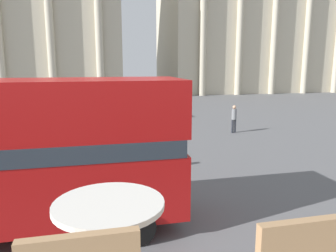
{
  "coord_description": "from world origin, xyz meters",
  "views": [
    {
      "loc": [
        0.79,
        -2.03,
        4.49
      ],
      "look_at": [
        4.89,
        15.5,
        1.04
      ],
      "focal_mm": 35.0,
      "sensor_mm": 36.0,
      "label": 1
    }
  ],
  "objects_px": {
    "plaza_building_right": "(265,15)",
    "pedestrian_grey": "(234,117)",
    "traffic_light_mid": "(45,104)",
    "traffic_light_near": "(66,125)",
    "cafe_dining_table": "(110,235)",
    "plaza_building_left": "(7,4)",
    "car_black": "(154,109)",
    "car_silver": "(102,106)"
  },
  "relations": [
    {
      "from": "cafe_dining_table",
      "to": "plaza_building_left",
      "type": "height_order",
      "value": "plaza_building_left"
    },
    {
      "from": "car_silver",
      "to": "car_black",
      "type": "xyz_separation_m",
      "value": [
        4.13,
        -3.04,
        0.0
      ]
    },
    {
      "from": "traffic_light_near",
      "to": "car_black",
      "type": "relative_size",
      "value": 0.82
    },
    {
      "from": "cafe_dining_table",
      "to": "traffic_light_mid",
      "type": "height_order",
      "value": "cafe_dining_table"
    },
    {
      "from": "plaza_building_right",
      "to": "car_silver",
      "type": "xyz_separation_m",
      "value": [
        -27.99,
        -22.45,
        -11.87
      ]
    },
    {
      "from": "cafe_dining_table",
      "to": "car_silver",
      "type": "relative_size",
      "value": 0.17
    },
    {
      "from": "plaza_building_right",
      "to": "pedestrian_grey",
      "type": "bearing_deg",
      "value": -121.3
    },
    {
      "from": "plaza_building_left",
      "to": "car_silver",
      "type": "distance_m",
      "value": 22.95
    },
    {
      "from": "traffic_light_mid",
      "to": "car_silver",
      "type": "relative_size",
      "value": 0.85
    },
    {
      "from": "traffic_light_mid",
      "to": "car_black",
      "type": "height_order",
      "value": "traffic_light_mid"
    },
    {
      "from": "cafe_dining_table",
      "to": "car_silver",
      "type": "height_order",
      "value": "cafe_dining_table"
    },
    {
      "from": "traffic_light_mid",
      "to": "pedestrian_grey",
      "type": "height_order",
      "value": "traffic_light_mid"
    },
    {
      "from": "cafe_dining_table",
      "to": "plaza_building_left",
      "type": "xyz_separation_m",
      "value": [
        -9.98,
        45.09,
        8.22
      ]
    },
    {
      "from": "cafe_dining_table",
      "to": "traffic_light_near",
      "type": "bearing_deg",
      "value": 95.55
    },
    {
      "from": "plaza_building_right",
      "to": "traffic_light_mid",
      "type": "relative_size",
      "value": 9.74
    },
    {
      "from": "traffic_light_near",
      "to": "pedestrian_grey",
      "type": "xyz_separation_m",
      "value": [
        9.99,
        7.17,
        -1.21
      ]
    },
    {
      "from": "cafe_dining_table",
      "to": "car_silver",
      "type": "bearing_deg",
      "value": 88.31
    },
    {
      "from": "traffic_light_near",
      "to": "traffic_light_mid",
      "type": "height_order",
      "value": "traffic_light_mid"
    },
    {
      "from": "cafe_dining_table",
      "to": "traffic_light_near",
      "type": "height_order",
      "value": "cafe_dining_table"
    },
    {
      "from": "plaza_building_left",
      "to": "plaza_building_right",
      "type": "bearing_deg",
      "value": 8.09
    },
    {
      "from": "traffic_light_near",
      "to": "pedestrian_grey",
      "type": "bearing_deg",
      "value": 35.67
    },
    {
      "from": "cafe_dining_table",
      "to": "pedestrian_grey",
      "type": "relative_size",
      "value": 0.4
    },
    {
      "from": "car_black",
      "to": "plaza_building_right",
      "type": "bearing_deg",
      "value": 38.47
    },
    {
      "from": "car_black",
      "to": "pedestrian_grey",
      "type": "height_order",
      "value": "pedestrian_grey"
    },
    {
      "from": "plaza_building_right",
      "to": "cafe_dining_table",
      "type": "bearing_deg",
      "value": -119.67
    },
    {
      "from": "traffic_light_mid",
      "to": "car_black",
      "type": "relative_size",
      "value": 0.85
    },
    {
      "from": "car_silver",
      "to": "pedestrian_grey",
      "type": "bearing_deg",
      "value": -10.32
    },
    {
      "from": "plaza_building_left",
      "to": "plaza_building_right",
      "type": "xyz_separation_m",
      "value": [
        38.81,
        5.51,
        0.78
      ]
    },
    {
      "from": "car_silver",
      "to": "pedestrian_grey",
      "type": "relative_size",
      "value": 2.31
    },
    {
      "from": "plaza_building_left",
      "to": "pedestrian_grey",
      "type": "distance_m",
      "value": 34.82
    },
    {
      "from": "car_black",
      "to": "pedestrian_grey",
      "type": "relative_size",
      "value": 2.31
    },
    {
      "from": "traffic_light_near",
      "to": "car_silver",
      "type": "height_order",
      "value": "traffic_light_near"
    },
    {
      "from": "plaza_building_right",
      "to": "pedestrian_grey",
      "type": "xyz_separation_m",
      "value": [
        -19.88,
        -32.7,
        -11.51
      ]
    },
    {
      "from": "car_silver",
      "to": "pedestrian_grey",
      "type": "xyz_separation_m",
      "value": [
        8.12,
        -10.25,
        0.36
      ]
    },
    {
      "from": "pedestrian_grey",
      "to": "car_silver",
      "type": "bearing_deg",
      "value": -39.55
    },
    {
      "from": "plaza_building_right",
      "to": "traffic_light_near",
      "type": "height_order",
      "value": "plaza_building_right"
    },
    {
      "from": "plaza_building_right",
      "to": "traffic_light_near",
      "type": "relative_size",
      "value": 10.04
    },
    {
      "from": "traffic_light_mid",
      "to": "traffic_light_near",
      "type": "bearing_deg",
      "value": -76.68
    },
    {
      "from": "plaza_building_right",
      "to": "plaza_building_left",
      "type": "bearing_deg",
      "value": -171.91
    },
    {
      "from": "car_black",
      "to": "plaza_building_left",
      "type": "bearing_deg",
      "value": 118.38
    },
    {
      "from": "plaza_building_left",
      "to": "car_black",
      "type": "bearing_deg",
      "value": -53.21
    },
    {
      "from": "traffic_light_near",
      "to": "car_black",
      "type": "distance_m",
      "value": 15.66
    }
  ]
}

